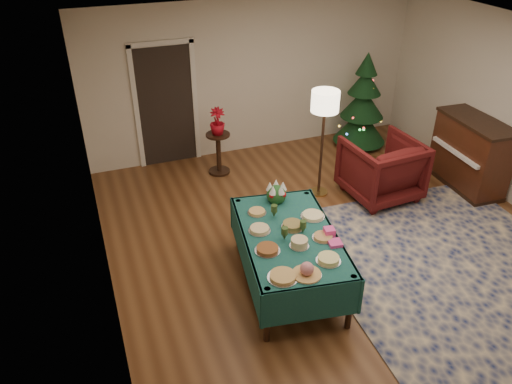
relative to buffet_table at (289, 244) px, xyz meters
name	(u,v)px	position (x,y,z in m)	size (l,w,h in m)	color
room_shell	(358,165)	(0.97, 0.23, 0.76)	(7.00, 7.00, 7.00)	#593319
doorway	(166,103)	(-0.63, 3.71, 0.51)	(1.08, 0.04, 2.16)	black
rug	(468,283)	(2.07, -0.80, -0.58)	(3.20, 4.20, 0.02)	navy
buffet_table	(289,244)	(0.00, 0.00, 0.00)	(1.38, 2.03, 0.73)	black
platter_0	(283,276)	(-0.38, -0.68, 0.17)	(0.32, 0.32, 0.05)	silver
platter_1	(307,270)	(-0.13, -0.72, 0.21)	(0.32, 0.32, 0.16)	silver
platter_2	(328,259)	(0.19, -0.60, 0.17)	(0.27, 0.27, 0.06)	silver
platter_3	(267,249)	(-0.36, -0.20, 0.17)	(0.29, 0.29, 0.05)	silver
platter_4	(299,243)	(0.01, -0.25, 0.19)	(0.22, 0.22, 0.10)	silver
platter_5	(323,237)	(0.32, -0.21, 0.16)	(0.25, 0.25, 0.04)	silver
platter_6	(260,229)	(-0.30, 0.18, 0.17)	(0.26, 0.26, 0.05)	silver
platter_7	(292,226)	(0.08, 0.10, 0.18)	(0.27, 0.27, 0.07)	silver
platter_8	(313,216)	(0.41, 0.23, 0.16)	(0.30, 0.30, 0.04)	silver
platter_9	(257,212)	(-0.20, 0.55, 0.16)	(0.24, 0.24, 0.04)	silver
goblet_0	(274,211)	(-0.03, 0.39, 0.24)	(0.08, 0.08, 0.17)	#2D471E
goblet_1	(303,227)	(0.15, -0.03, 0.24)	(0.08, 0.08, 0.17)	#2D471E
goblet_2	(284,233)	(-0.10, -0.08, 0.24)	(0.08, 0.08, 0.17)	#2D471E
napkin_stack	(335,243)	(0.40, -0.36, 0.16)	(0.15, 0.15, 0.04)	#E94095
gift_box	(329,232)	(0.42, -0.18, 0.19)	(0.12, 0.12, 0.10)	#F24397
centerpiece	(276,193)	(0.13, 0.72, 0.27)	(0.26, 0.26, 0.30)	#1E4C1E
armchair	(382,166)	(2.17, 1.38, -0.06)	(1.03, 0.96, 1.06)	#4A100F
floor_lamp	(325,108)	(1.33, 1.78, 0.86)	(0.41, 0.41, 1.70)	#A57F3F
side_table	(219,154)	(0.05, 3.01, -0.24)	(0.40, 0.40, 0.72)	black
potted_plant	(217,127)	(0.05, 3.01, 0.26)	(0.25, 0.45, 0.25)	#A60B19
christmas_tree	(363,105)	(2.86, 3.13, 0.21)	(1.28, 1.28, 1.77)	black
piano	(470,154)	(3.67, 1.17, -0.02)	(0.70, 1.37, 1.15)	black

